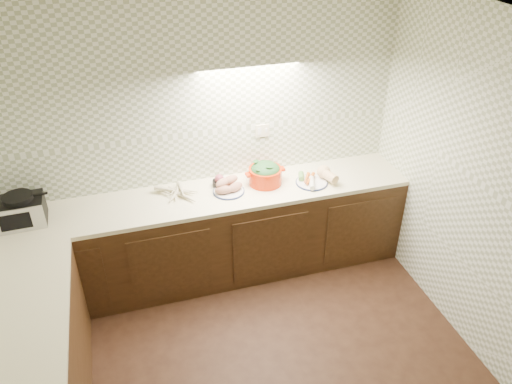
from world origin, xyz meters
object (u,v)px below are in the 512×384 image
object	(u,v)px
toaster_oven	(21,210)
parsnip_pile	(177,195)
dutch_oven	(265,173)
veg_plate	(317,176)
onion_bowl	(221,182)
sweet_potato_plate	(228,187)

from	to	relation	value
toaster_oven	parsnip_pile	xyz separation A→B (m)	(1.25, 0.02, -0.09)
parsnip_pile	dutch_oven	xyz separation A→B (m)	(0.82, 0.01, 0.08)
parsnip_pile	dutch_oven	world-z (taller)	dutch_oven
dutch_oven	veg_plate	xyz separation A→B (m)	(0.47, -0.10, -0.05)
parsnip_pile	onion_bowl	xyz separation A→B (m)	(0.41, 0.07, 0.02)
sweet_potato_plate	dutch_oven	size ratio (longest dim) A/B	0.76
parsnip_pile	dutch_oven	distance (m)	0.82
sweet_potato_plate	dutch_oven	xyz separation A→B (m)	(0.36, 0.05, 0.05)
onion_bowl	veg_plate	xyz separation A→B (m)	(0.87, -0.17, 0.00)
toaster_oven	sweet_potato_plate	size ratio (longest dim) A/B	1.29
sweet_potato_plate	toaster_oven	bearing A→B (deg)	179.57
veg_plate	parsnip_pile	bearing A→B (deg)	175.92
toaster_oven	dutch_oven	size ratio (longest dim) A/B	0.98
parsnip_pile	veg_plate	size ratio (longest dim) A/B	0.97
dutch_oven	veg_plate	distance (m)	0.48
toaster_oven	onion_bowl	world-z (taller)	toaster_oven
sweet_potato_plate	dutch_oven	distance (m)	0.37
dutch_oven	sweet_potato_plate	bearing A→B (deg)	-176.16
dutch_oven	veg_plate	size ratio (longest dim) A/B	1.03
toaster_oven	veg_plate	xyz separation A→B (m)	(2.54, -0.07, -0.07)
veg_plate	toaster_oven	bearing A→B (deg)	178.48
toaster_oven	sweet_potato_plate	world-z (taller)	toaster_oven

